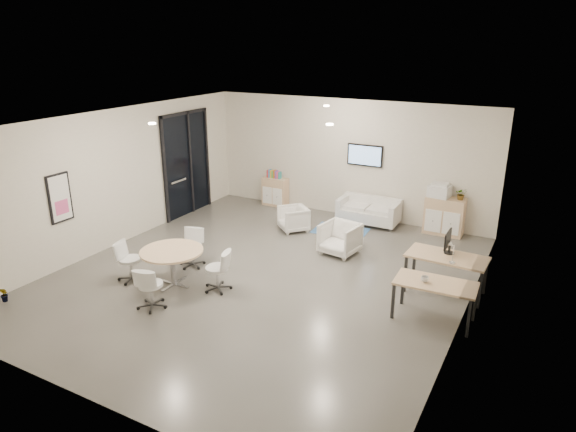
# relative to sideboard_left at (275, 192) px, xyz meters

# --- Properties ---
(room_shell) EXTENTS (9.60, 10.60, 4.80)m
(room_shell) POSITION_rel_sideboard_left_xyz_m (2.16, -4.28, 1.19)
(room_shell) COLOR #504E49
(room_shell) RESTS_ON ground
(glass_door) EXTENTS (0.09, 1.90, 2.85)m
(glass_door) POSITION_rel_sideboard_left_xyz_m (-1.79, -1.77, 1.09)
(glass_door) COLOR black
(glass_door) RESTS_ON room_shell
(artwork) EXTENTS (0.05, 0.54, 1.04)m
(artwork) POSITION_rel_sideboard_left_xyz_m (-1.81, -5.88, 1.13)
(artwork) COLOR black
(artwork) RESTS_ON room_shell
(wall_tv) EXTENTS (0.98, 0.06, 0.58)m
(wall_tv) POSITION_rel_sideboard_left_xyz_m (2.66, 0.18, 1.34)
(wall_tv) COLOR black
(wall_tv) RESTS_ON room_shell
(ceiling_spots) EXTENTS (3.14, 4.14, 0.03)m
(ceiling_spots) POSITION_rel_sideboard_left_xyz_m (1.96, -3.45, 2.77)
(ceiling_spots) COLOR #FFEAC6
(ceiling_spots) RESTS_ON room_shell
(sideboard_left) EXTENTS (0.73, 0.38, 0.83)m
(sideboard_left) POSITION_rel_sideboard_left_xyz_m (0.00, 0.00, 0.00)
(sideboard_left) COLOR #DBAF84
(sideboard_left) RESTS_ON room_shell
(sideboard_right) EXTENTS (0.96, 0.46, 0.96)m
(sideboard_right) POSITION_rel_sideboard_left_xyz_m (4.92, -0.04, 0.06)
(sideboard_right) COLOR #DBAF84
(sideboard_right) RESTS_ON room_shell
(books) EXTENTS (0.43, 0.14, 0.22)m
(books) POSITION_rel_sideboard_left_xyz_m (-0.04, 0.00, 0.52)
(books) COLOR red
(books) RESTS_ON sideboard_left
(printer) EXTENTS (0.56, 0.48, 0.36)m
(printer) POSITION_rel_sideboard_left_xyz_m (4.74, -0.04, 0.71)
(printer) COLOR white
(printer) RESTS_ON sideboard_right
(loveseat) EXTENTS (1.59, 0.80, 0.60)m
(loveseat) POSITION_rel_sideboard_left_xyz_m (2.99, -0.19, -0.09)
(loveseat) COLOR silver
(loveseat) RESTS_ON room_shell
(blue_rug) EXTENTS (1.41, 0.99, 0.01)m
(blue_rug) POSITION_rel_sideboard_left_xyz_m (2.56, -1.09, -0.41)
(blue_rug) COLOR #315E97
(blue_rug) RESTS_ON room_shell
(armchair_left) EXTENTS (0.92, 0.92, 0.69)m
(armchair_left) POSITION_rel_sideboard_left_xyz_m (1.46, -1.63, -0.06)
(armchair_left) COLOR silver
(armchair_left) RESTS_ON room_shell
(armchair_right) EXTENTS (0.88, 0.84, 0.80)m
(armchair_right) POSITION_rel_sideboard_left_xyz_m (3.10, -2.45, -0.01)
(armchair_right) COLOR silver
(armchair_right) RESTS_ON room_shell
(desk_rear) EXTENTS (1.52, 0.81, 0.78)m
(desk_rear) POSITION_rel_sideboard_left_xyz_m (5.65, -3.26, 0.29)
(desk_rear) COLOR #DBAF84
(desk_rear) RESTS_ON room_shell
(desk_front) EXTENTS (1.41, 0.75, 0.72)m
(desk_front) POSITION_rel_sideboard_left_xyz_m (5.70, -4.38, 0.23)
(desk_front) COLOR #DBAF84
(desk_front) RESTS_ON room_shell
(monitor) EXTENTS (0.20, 0.50, 0.44)m
(monitor) POSITION_rel_sideboard_left_xyz_m (5.61, -3.11, 0.60)
(monitor) COLOR black
(monitor) RESTS_ON desk_rear
(round_table) EXTENTS (1.24, 1.24, 0.76)m
(round_table) POSITION_rel_sideboard_left_xyz_m (0.80, -5.51, 0.26)
(round_table) COLOR #DBAF84
(round_table) RESTS_ON room_shell
(meeting_chairs) EXTENTS (2.51, 2.51, 0.82)m
(meeting_chairs) POSITION_rel_sideboard_left_xyz_m (0.80, -5.51, -0.00)
(meeting_chairs) COLOR white
(meeting_chairs) RESTS_ON room_shell
(plant_cabinet) EXTENTS (0.32, 0.34, 0.23)m
(plant_cabinet) POSITION_rel_sideboard_left_xyz_m (5.27, -0.04, 0.66)
(plant_cabinet) COLOR #3F7F3F
(plant_cabinet) RESTS_ON sideboard_right
(plant_floor) EXTENTS (0.19, 0.31, 0.13)m
(plant_floor) POSITION_rel_sideboard_left_xyz_m (-1.54, -7.58, -0.35)
(plant_floor) COLOR #3F7F3F
(plant_floor) RESTS_ON room_shell
(cup) EXTENTS (0.16, 0.14, 0.13)m
(cup) POSITION_rel_sideboard_left_xyz_m (5.52, -4.45, 0.37)
(cup) COLOR white
(cup) RESTS_ON desk_front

